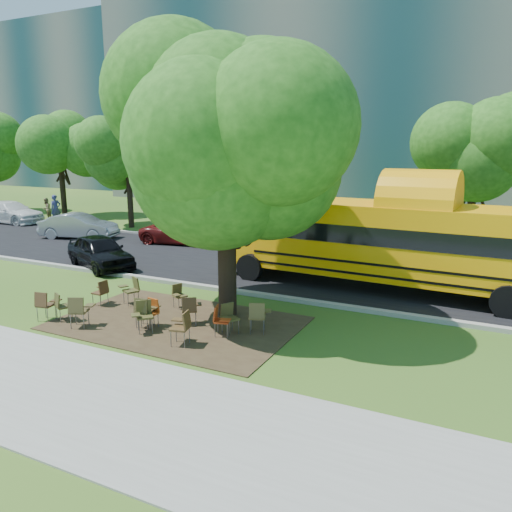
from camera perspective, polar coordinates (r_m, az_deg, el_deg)
The scene contains 34 objects.
ground at distance 16.00m, azimuth -10.93°, elevation -6.48°, with size 160.00×160.00×0.00m, color #2D5019.
sidewalk at distance 12.68m, azimuth -24.96°, elevation -12.54°, with size 60.00×4.00×0.04m, color gray.
dirt_patch at distance 15.05m, azimuth -9.02°, elevation -7.57°, with size 7.00×4.50×0.03m, color #382819.
asphalt_road at distance 21.74m, azimuth 0.20°, elevation -1.13°, with size 80.00×8.00×0.04m, color black.
kerb_near at distance 18.33m, azimuth -5.30°, elevation -3.61°, with size 80.00×0.25×0.14m, color gray.
kerb_far at distance 25.39m, azimuth 4.26°, elevation 0.94°, with size 80.00×0.25×0.14m, color gray.
building_main at distance 51.34m, azimuth 6.75°, elevation 18.96°, with size 38.00×16.00×22.00m, color slate.
building_left at distance 70.43m, azimuth -16.68°, elevation 15.94°, with size 26.00×14.00×20.00m, color slate.
bg_tree_0 at distance 32.82m, azimuth -14.46°, elevation 11.11°, with size 5.20×5.20×7.18m.
bg_tree_1 at distance 39.81m, azimuth -21.60°, elevation 11.99°, with size 6.00×6.00×8.40m.
bg_tree_2 at distance 31.43m, azimuth -0.81°, elevation 10.79°, with size 4.80×4.80×6.62m.
bg_tree_3 at distance 26.02m, azimuth 23.91°, elevation 11.21°, with size 5.60×5.60×7.84m.
main_tree at distance 14.75m, azimuth -3.50°, elevation 12.76°, with size 7.20×7.20×8.82m.
school_bus at distance 18.25m, azimuth 17.53°, elevation 1.42°, with size 12.97×3.51×3.14m.
chair_0 at distance 16.17m, azimuth -22.97°, elevation -4.94°, with size 0.62×0.63×0.92m.
chair_1 at distance 15.96m, azimuth -21.29°, elevation -5.13°, with size 0.72×0.56×0.87m.
chair_2 at distance 15.16m, azimuth -19.57°, elevation -5.69°, with size 0.66×0.76×0.96m.
chair_3 at distance 14.71m, azimuth -12.02°, elevation -6.05°, with size 0.62×0.50×0.86m.
chair_4 at distance 14.66m, azimuth -12.65°, elevation -5.96°, with size 0.62×0.61×0.93m.
chair_5 at distance 14.38m, azimuth -12.75°, elevation -6.37°, with size 0.62×0.78×0.91m.
chair_6 at distance 13.24m, azimuth -8.42°, elevation -7.75°, with size 0.68×0.65×0.95m.
chair_7 at distance 13.76m, azimuth -4.11°, elevation -7.08°, with size 0.65×0.59×0.87m.
chair_8 at distance 17.07m, azimuth -17.24°, elevation -3.75°, with size 0.50×0.57×0.86m.
chair_9 at distance 16.94m, azimuth -14.01°, elevation -3.53°, with size 0.76×0.60×0.92m.
chair_10 at distance 16.29m, azimuth -8.85°, elevation -4.25°, with size 0.50×0.63×0.79m.
chair_11 at distance 14.67m, azimuth -7.51°, elevation -5.86°, with size 0.59×0.74×0.88m.
chair_12 at distance 13.94m, azimuth -3.17°, elevation -6.81°, with size 0.57×0.72×0.86m.
chair_13 at distance 13.88m, azimuth 0.25°, elevation -6.67°, with size 0.64×0.73×0.94m.
black_car at distance 22.38m, azimuth -17.39°, elevation 0.50°, with size 1.68×4.16×1.42m, color black.
bg_car_silver at distance 29.83m, azimuth -19.60°, elevation 3.23°, with size 1.51×4.32×1.42m, color #96959A.
bg_car_white at distance 37.76m, azimuth -26.27°, elevation 4.50°, with size 2.06×5.07×1.47m, color silver.
bg_car_red at distance 26.93m, azimuth -8.48°, elevation 2.68°, with size 2.03×4.41×1.22m, color #500E0D.
pedestrian_a at distance 36.70m, azimuth -21.91°, elevation 5.03°, with size 0.69×0.45×1.90m, color navy.
pedestrian_b at distance 38.47m, azimuth -22.83°, elevation 4.98°, with size 0.74×0.58×1.53m, color #856D50.
Camera 1 is at (9.26, -11.99, 5.13)m, focal length 35.00 mm.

